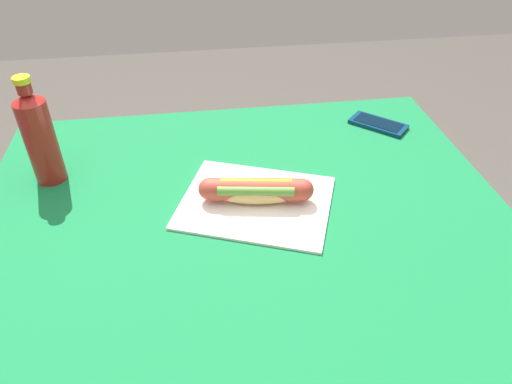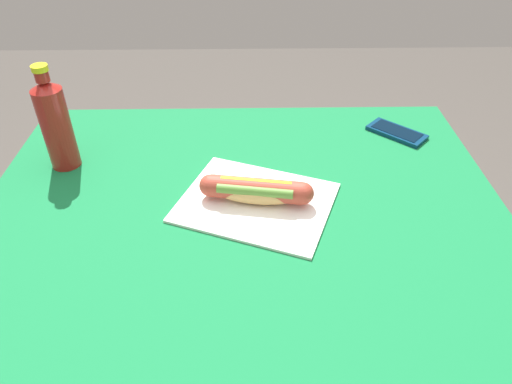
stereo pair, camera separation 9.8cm
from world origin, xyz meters
name	(u,v)px [view 2 (the right image)]	position (x,y,z in m)	size (l,w,h in m)	color
dining_table	(244,266)	(0.00, 0.00, 0.64)	(1.10, 0.95, 0.78)	brown
paper_wrapper	(256,202)	(-0.03, -0.05, 0.78)	(0.31, 0.24, 0.01)	white
hot_dog	(256,190)	(-0.03, -0.05, 0.81)	(0.24, 0.09, 0.05)	tan
cell_phone	(397,132)	(-0.39, -0.32, 0.79)	(0.15, 0.15, 0.01)	#0A2D4C
soda_bottle	(56,123)	(0.41, -0.20, 0.89)	(0.07, 0.07, 0.24)	maroon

